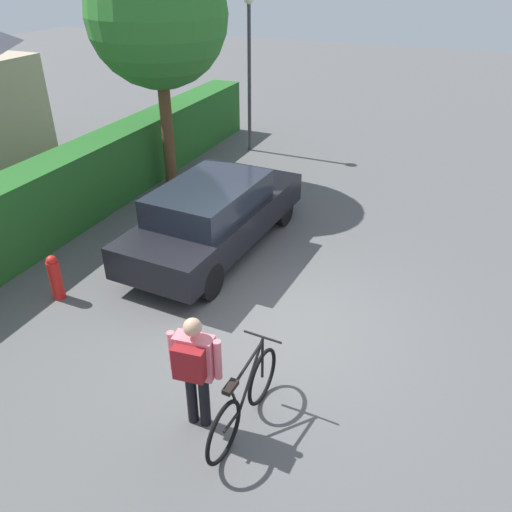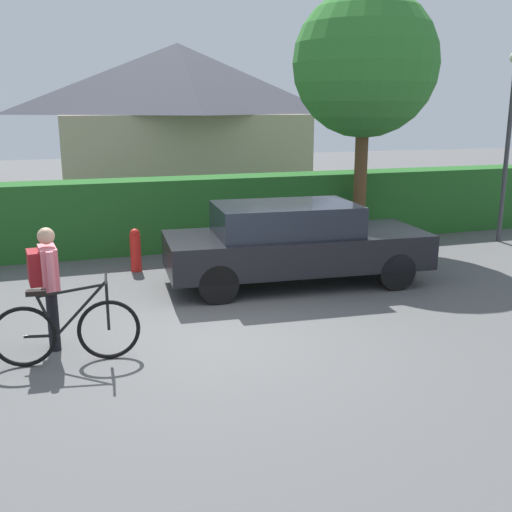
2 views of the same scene
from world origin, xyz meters
The scene contains 8 objects.
ground_plane centered at (0.00, 0.00, 0.00)m, with size 60.00×60.00×0.00m, color #545454.
hedge_row centered at (0.00, 5.19, 0.76)m, with size 18.55×0.90×1.52m, color #235C22.
parked_car_near centered at (1.76, 1.88, 0.75)m, with size 4.56×1.97×1.41m.
bicycle centered at (-2.02, -0.38, 0.41)m, with size 1.73×0.50×1.03m.
person_rider centered at (-2.22, 0.15, 0.95)m, with size 0.38×0.64×1.57m.
street_lamp centered at (7.49, 3.62, 2.70)m, with size 0.28×0.28×4.16m.
tree_kerbside centered at (4.30, 4.39, 3.86)m, with size 3.07×3.07×5.41m.
fire_hydrant centered at (-0.74, 3.57, 0.41)m, with size 0.20×0.20×0.81m.
Camera 1 is at (-5.98, -2.18, 4.95)m, focal length 35.86 mm.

